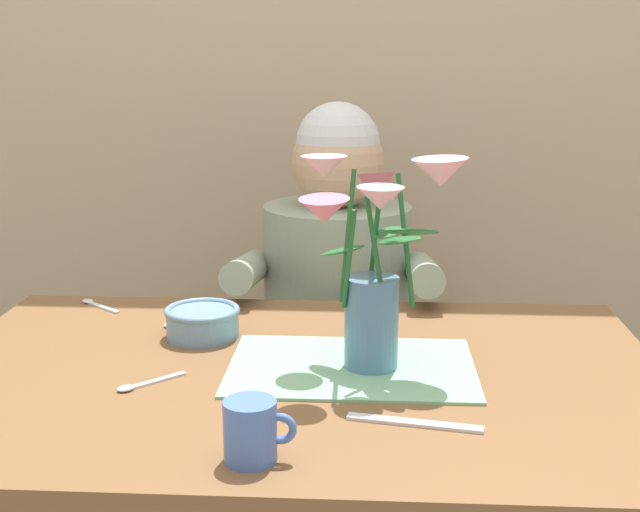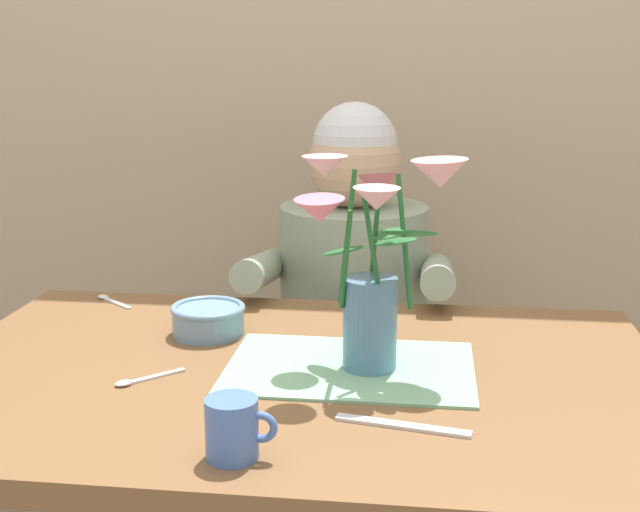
{
  "view_description": "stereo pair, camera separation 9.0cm",
  "coord_description": "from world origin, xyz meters",
  "px_view_note": "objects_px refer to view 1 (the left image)",
  "views": [
    {
      "loc": [
        0.12,
        -1.28,
        1.24
      ],
      "look_at": [
        0.04,
        0.05,
        0.92
      ],
      "focal_mm": 47.6,
      "sensor_mm": 36.0,
      "label": 1
    },
    {
      "loc": [
        0.21,
        -1.28,
        1.24
      ],
      "look_at": [
        0.04,
        0.05,
        0.92
      ],
      "focal_mm": 47.6,
      "sensor_mm": 36.0,
      "label": 2
    }
  ],
  "objects_px": {
    "dinner_knife": "(415,423)",
    "tea_cup": "(252,431)",
    "flower_vase": "(375,255)",
    "ceramic_bowl": "(202,321)",
    "seated_person": "(337,346)"
  },
  "relations": [
    {
      "from": "flower_vase",
      "to": "ceramic_bowl",
      "type": "bearing_deg",
      "value": 155.94
    },
    {
      "from": "ceramic_bowl",
      "to": "dinner_knife",
      "type": "height_order",
      "value": "ceramic_bowl"
    },
    {
      "from": "ceramic_bowl",
      "to": "dinner_knife",
      "type": "distance_m",
      "value": 0.51
    },
    {
      "from": "dinner_knife",
      "to": "tea_cup",
      "type": "height_order",
      "value": "tea_cup"
    },
    {
      "from": "flower_vase",
      "to": "tea_cup",
      "type": "relative_size",
      "value": 3.7
    },
    {
      "from": "dinner_knife",
      "to": "tea_cup",
      "type": "relative_size",
      "value": 2.04
    },
    {
      "from": "seated_person",
      "to": "dinner_knife",
      "type": "bearing_deg",
      "value": -81.46
    },
    {
      "from": "tea_cup",
      "to": "seated_person",
      "type": "bearing_deg",
      "value": 85.62
    },
    {
      "from": "flower_vase",
      "to": "ceramic_bowl",
      "type": "relative_size",
      "value": 2.53
    },
    {
      "from": "ceramic_bowl",
      "to": "tea_cup",
      "type": "relative_size",
      "value": 1.46
    },
    {
      "from": "dinner_knife",
      "to": "flower_vase",
      "type": "bearing_deg",
      "value": 115.94
    },
    {
      "from": "ceramic_bowl",
      "to": "seated_person",
      "type": "bearing_deg",
      "value": 63.89
    },
    {
      "from": "seated_person",
      "to": "tea_cup",
      "type": "xyz_separation_m",
      "value": [
        -0.07,
        -0.93,
        0.22
      ]
    },
    {
      "from": "seated_person",
      "to": "flower_vase",
      "type": "bearing_deg",
      "value": -83.37
    },
    {
      "from": "dinner_knife",
      "to": "seated_person",
      "type": "bearing_deg",
      "value": 110.7
    }
  ]
}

